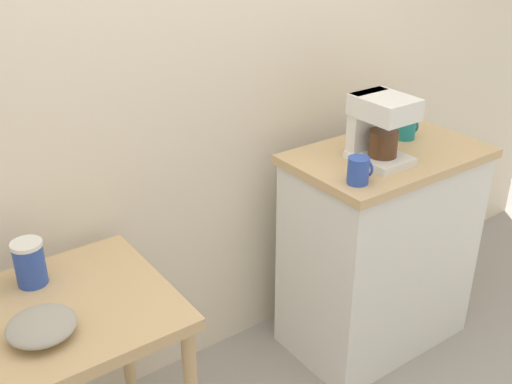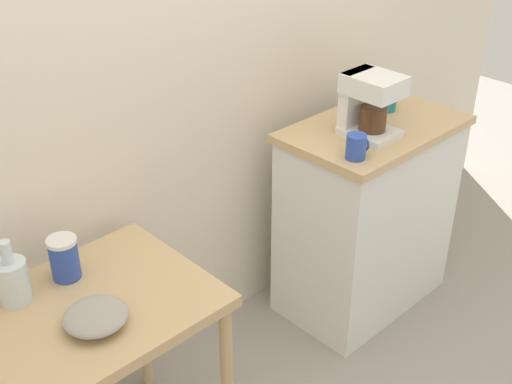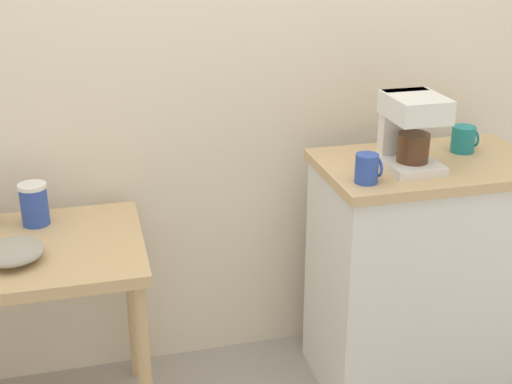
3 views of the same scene
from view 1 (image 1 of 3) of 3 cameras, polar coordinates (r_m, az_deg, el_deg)
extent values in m
cube|color=beige|center=(2.28, -5.52, 14.82)|extent=(4.40, 0.10, 2.80)
cube|color=tan|center=(1.92, -19.81, -11.38)|extent=(0.79, 0.59, 0.04)
cylinder|color=tan|center=(2.42, -12.17, -12.64)|extent=(0.04, 0.04, 0.71)
cube|color=white|center=(2.71, 11.38, -5.65)|extent=(0.77, 0.47, 0.88)
cube|color=tan|center=(2.50, 12.30, 3.30)|extent=(0.80, 0.50, 0.04)
cylinder|color=#9E998C|center=(1.83, -19.28, -12.48)|extent=(0.09, 0.09, 0.01)
ellipsoid|color=#9E998C|center=(1.81, -19.43, -11.73)|extent=(0.19, 0.19, 0.05)
cylinder|color=#2D4CAD|center=(2.02, -20.39, -6.41)|extent=(0.09, 0.09, 0.13)
cylinder|color=white|center=(1.98, -20.72, -4.61)|extent=(0.10, 0.10, 0.01)
cube|color=white|center=(2.39, 11.50, 3.11)|extent=(0.18, 0.22, 0.03)
cube|color=white|center=(2.40, 10.28, 6.30)|extent=(0.16, 0.05, 0.26)
cube|color=white|center=(2.31, 11.95, 7.77)|extent=(0.18, 0.22, 0.08)
cylinder|color=#4C2D19|center=(2.35, 11.81, 4.48)|extent=(0.11, 0.11, 0.10)
cylinder|color=teal|center=(2.63, 13.78, 5.91)|extent=(0.09, 0.09, 0.10)
torus|color=teal|center=(2.67, 14.44, 6.09)|extent=(0.01, 0.06, 0.06)
cylinder|color=#2D4CAD|center=(2.18, 9.54, 1.99)|extent=(0.08, 0.08, 0.10)
torus|color=#2D4CAD|center=(2.21, 10.30, 2.24)|extent=(0.01, 0.06, 0.06)
camera|label=2|loc=(0.45, -129.97, 11.96)|focal=46.23mm
camera|label=3|loc=(0.82, 96.48, -11.10)|focal=48.33mm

